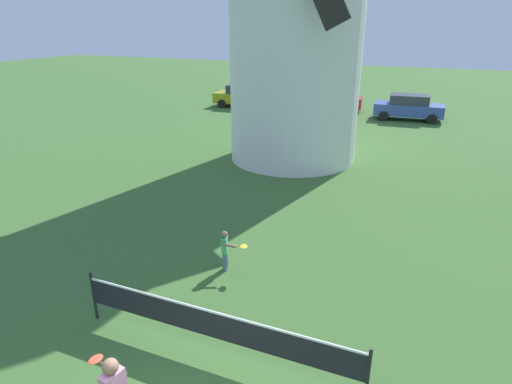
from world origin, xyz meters
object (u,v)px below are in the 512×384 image
(parked_car_mustard, at_px, (246,96))
(parked_car_blue, at_px, (409,107))
(player_far, at_px, (226,248))
(tennis_net, at_px, (213,325))
(parked_car_red, at_px, (331,99))

(parked_car_mustard, xyz_separation_m, parked_car_blue, (11.17, 0.01, -0.00))
(player_far, bearing_deg, tennis_net, -67.82)
(parked_car_red, relative_size, parked_car_blue, 1.01)
(player_far, relative_size, parked_car_blue, 0.25)
(parked_car_blue, bearing_deg, player_far, -97.33)
(tennis_net, relative_size, player_far, 5.30)
(parked_car_red, bearing_deg, parked_car_mustard, -170.94)
(player_far, distance_m, parked_car_red, 21.42)
(tennis_net, height_order, parked_car_mustard, parked_car_mustard)
(tennis_net, bearing_deg, player_far, 112.18)
(parked_car_blue, bearing_deg, tennis_net, -93.67)
(parked_car_red, distance_m, parked_car_blue, 5.23)
(player_far, xyz_separation_m, parked_car_mustard, (-8.56, 20.31, 0.21))
(parked_car_mustard, distance_m, parked_car_red, 6.10)
(parked_car_mustard, xyz_separation_m, parked_car_red, (6.03, 0.96, -0.00))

